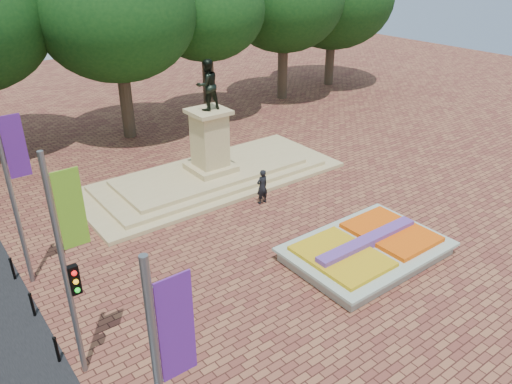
{
  "coord_description": "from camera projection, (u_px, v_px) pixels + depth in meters",
  "views": [
    {
      "loc": [
        -12.74,
        -12.77,
        11.36
      ],
      "look_at": [
        -1.63,
        1.88,
        2.2
      ],
      "focal_mm": 35.0,
      "sensor_mm": 36.0,
      "label": 1
    }
  ],
  "objects": [
    {
      "name": "ground",
      "position": [
        314.0,
        244.0,
        21.06
      ],
      "size": [
        90.0,
        90.0,
        0.0
      ],
      "primitive_type": "plane",
      "color": "brown",
      "rests_on": "ground"
    },
    {
      "name": "flower_bed",
      "position": [
        367.0,
        249.0,
        20.02
      ],
      "size": [
        6.3,
        4.3,
        0.91
      ],
      "color": "gray",
      "rests_on": "ground"
    },
    {
      "name": "monument",
      "position": [
        211.0,
        165.0,
        26.37
      ],
      "size": [
        14.0,
        6.0,
        6.4
      ],
      "color": "tan",
      "rests_on": "ground"
    },
    {
      "name": "tree_row_back",
      "position": [
        154.0,
        25.0,
        32.18
      ],
      "size": [
        44.8,
        8.8,
        10.43
      ],
      "color": "#3A2B20",
      "rests_on": "ground"
    },
    {
      "name": "banner_poles",
      "position": [
        71.0,
        265.0,
        12.95
      ],
      "size": [
        0.88,
        11.17,
        7.0
      ],
      "color": "slate",
      "rests_on": "ground"
    },
    {
      "name": "bollard_row",
      "position": [
        71.0,
        375.0,
        13.97
      ],
      "size": [
        0.12,
        13.12,
        0.98
      ],
      "color": "black",
      "rests_on": "ground"
    },
    {
      "name": "pedestrian",
      "position": [
        262.0,
        187.0,
        24.0
      ],
      "size": [
        0.66,
        0.45,
        1.77
      ],
      "primitive_type": "imported",
      "rotation": [
        0.0,
        0.0,
        3.18
      ],
      "color": "black",
      "rests_on": "ground"
    }
  ]
}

